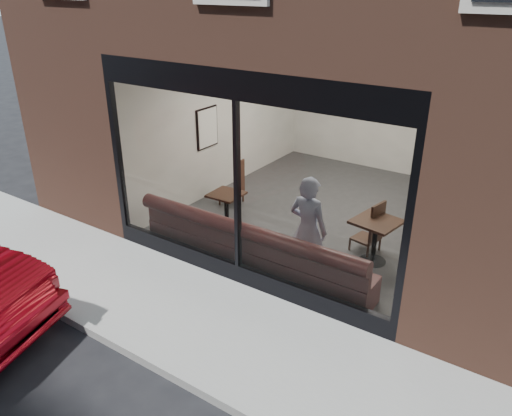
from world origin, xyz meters
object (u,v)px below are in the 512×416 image
Objects in this scene: cafe_table_right at (377,222)px; banquette at (253,258)px; cafe_chair_right at (365,239)px; cafe_table_left at (226,194)px; person at (308,230)px; cafe_chair_left at (231,193)px.

banquette is at bearing -138.91° from cafe_table_right.
cafe_chair_right is at bearing 51.91° from banquette.
cafe_table_right is (2.64, 0.46, 0.00)m from cafe_table_left.
person is 4.42× the size of cafe_chair_right.
cafe_table_right reaches higher than banquette.
person is 3.03× the size of cafe_table_left.
person is 4.06× the size of cafe_chair_left.
banquette is 10.47× the size of cafe_chair_right.
person reaches higher than cafe_chair_left.
cafe_table_right is (0.68, 1.03, -0.10)m from person.
cafe_chair_right is at bearing 133.49° from cafe_table_right.
cafe_table_left is 0.83× the size of cafe_table_right.
cafe_chair_right is (2.38, 0.73, -0.50)m from cafe_table_left.
cafe_chair_left is at bearing 170.26° from cafe_table_right.
banquette is 9.63× the size of cafe_chair_left.
cafe_chair_right is (-0.26, 0.27, -0.50)m from cafe_table_right.
banquette reaches higher than cafe_chair_left.
person is 2.05m from cafe_table_left.
person is 1.24m from cafe_table_right.
cafe_table_right is at bearing 160.48° from cafe_chair_left.
cafe_table_right is at bearing 9.86° from cafe_table_left.
banquette is 5.93× the size of cafe_table_right.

